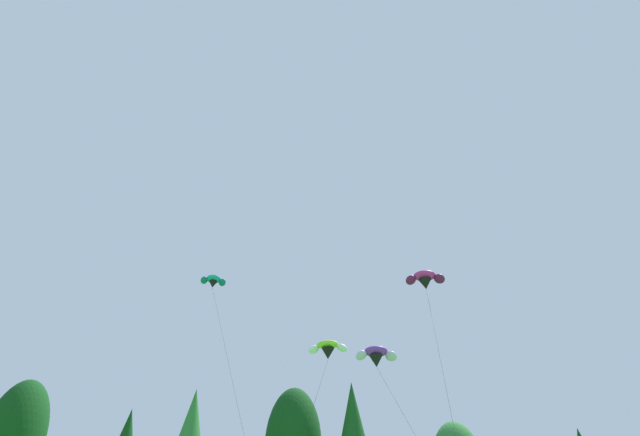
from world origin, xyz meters
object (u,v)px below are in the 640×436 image
object	(u,v)px
parafoil_kite_far_teal	(213,282)
parafoil_kite_low_magenta	(425,280)
parafoil_kite_mid_purple	(376,356)
parafoil_kite_high_lime_white	(328,349)

from	to	relation	value
parafoil_kite_far_teal	parafoil_kite_low_magenta	distance (m)	20.21
parafoil_kite_mid_purple	parafoil_kite_low_magenta	world-z (taller)	parafoil_kite_low_magenta
parafoil_kite_high_lime_white	parafoil_kite_mid_purple	size ratio (longest dim) A/B	1.29
parafoil_kite_far_teal	parafoil_kite_low_magenta	size ratio (longest dim) A/B	1.15
parafoil_kite_low_magenta	parafoil_kite_mid_purple	bearing A→B (deg)	-130.12
parafoil_kite_high_lime_white	parafoil_kite_mid_purple	bearing A→B (deg)	-57.61
parafoil_kite_far_teal	parafoil_kite_mid_purple	bearing A→B (deg)	-29.50
parafoil_kite_far_teal	parafoil_kite_low_magenta	bearing A→B (deg)	-9.34
parafoil_kite_low_magenta	parafoil_kite_high_lime_white	bearing A→B (deg)	175.75
parafoil_kite_mid_purple	parafoil_kite_low_magenta	size ratio (longest dim) A/B	0.56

